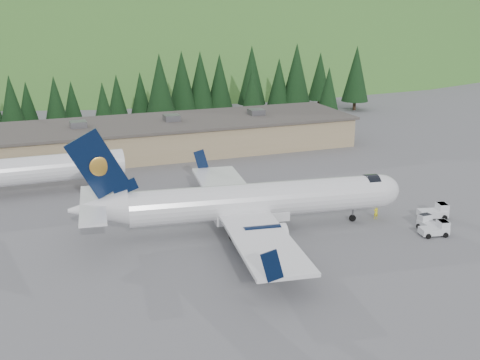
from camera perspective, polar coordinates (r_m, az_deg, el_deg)
The scene contains 10 objects.
ground at distance 66.68m, azimuth 1.82°, elevation -4.70°, with size 600.00×600.00×0.00m, color slate.
airliner at distance 65.29m, azimuth 0.93°, elevation -2.12°, with size 36.85×34.68×12.22m.
second_airliner at distance 82.07m, azimuth -20.66°, elevation 0.81°, with size 27.50×11.00×10.05m.
baggage_tug_a at distance 68.16m, azimuth 18.13°, elevation -4.44°, with size 3.21×2.24×1.59m.
baggage_tug_b at distance 73.35m, azimuth 18.04°, elevation -2.86°, with size 3.55×2.56×1.74m.
baggage_tug_c at distance 69.47m, azimuth 17.46°, elevation -3.98°, with size 1.92×3.02×1.57m.
terminal_building at distance 99.54m, azimuth -9.24°, elevation 3.96°, with size 71.00×17.00×6.10m.
ramp_worker at distance 71.22m, azimuth 12.76°, elevation -3.00°, with size 0.58×0.38×1.59m, color yellow.
tree_line at distance 120.65m, azimuth -12.17°, elevation 8.50°, with size 113.60×17.38×14.41m.
hills at distance 295.81m, azimuth -4.06°, elevation -4.43°, with size 614.00×330.00×300.00m.
Camera 1 is at (-23.76, -57.27, 24.52)m, focal length 45.00 mm.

